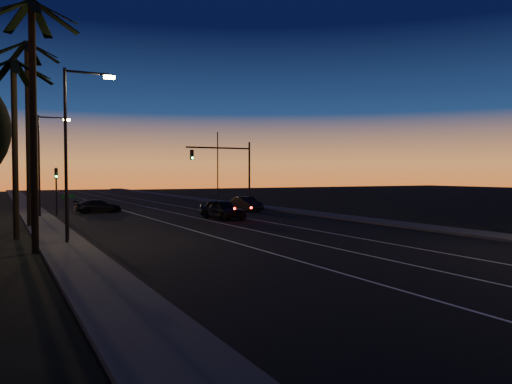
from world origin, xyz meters
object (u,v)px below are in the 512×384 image
signal_mast (229,163)px  lead_car (223,209)px  right_car (246,204)px  cross_car (98,206)px

signal_mast → lead_car: 12.19m
lead_car → right_car: lead_car is taller
signal_mast → cross_car: signal_mast is taller
signal_mast → right_car: signal_mast is taller
cross_car → right_car: bearing=-17.5°
lead_car → cross_car: lead_car is taller
signal_mast → lead_car: size_ratio=1.32×
signal_mast → lead_car: signal_mast is taller
cross_car → signal_mast: bearing=-4.6°
signal_mast → cross_car: (-12.90, 1.04, -4.15)m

